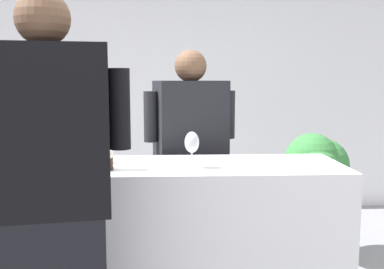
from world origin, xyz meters
TOP-DOWN VIEW (x-y plane):
  - wall_back at (0.00, 2.60)m, footprint 8.00×0.10m
  - counter at (0.00, 0.00)m, footprint 1.82×0.54m
  - wine_bottle_0 at (-0.68, -0.13)m, footprint 0.08×0.08m
  - wine_bottle_1 at (-0.60, 0.04)m, footprint 0.08×0.08m
  - wine_bottle_2 at (-0.73, 0.11)m, footprint 0.07×0.07m
  - wine_bottle_3 at (-0.49, -0.05)m, footprint 0.07×0.07m
  - wine_bottle_4 at (-0.26, -0.12)m, footprint 0.08×0.08m
  - wine_bottle_5 at (-0.39, 0.05)m, footprint 0.08×0.08m
  - wine_glass at (0.15, -0.09)m, footprint 0.07×0.07m
  - person_server at (0.17, 0.52)m, footprint 0.57×0.34m
  - person_guest at (-0.39, -0.55)m, footprint 0.59×0.30m
  - potted_shrub at (1.19, 1.17)m, footprint 0.52×0.54m

SIDE VIEW (x-z plane):
  - counter at x=0.00m, z-range 0.00..1.00m
  - potted_shrub at x=1.19m, z-range 0.17..1.17m
  - person_server at x=0.17m, z-range -0.02..1.58m
  - person_guest at x=-0.39m, z-range -0.02..1.71m
  - wine_bottle_5 at x=-0.39m, z-range 0.95..1.28m
  - wine_bottle_0 at x=-0.68m, z-range 0.95..1.29m
  - wine_glass at x=0.15m, z-range 1.03..1.20m
  - wine_bottle_4 at x=-0.26m, z-range 0.96..1.28m
  - wine_bottle_3 at x=-0.49m, z-range 0.95..1.29m
  - wine_bottle_1 at x=-0.60m, z-range 0.96..1.30m
  - wine_bottle_2 at x=-0.73m, z-range 0.97..1.30m
  - wall_back at x=0.00m, z-range 0.00..2.80m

